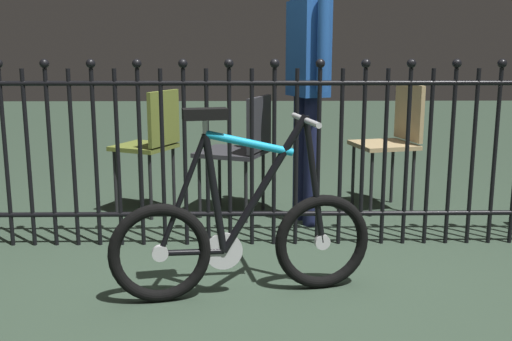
{
  "coord_description": "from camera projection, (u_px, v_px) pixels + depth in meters",
  "views": [
    {
      "loc": [
        -0.12,
        -2.86,
        1.19
      ],
      "look_at": [
        -0.06,
        0.2,
        0.55
      ],
      "focal_mm": 42.97,
      "sensor_mm": 36.0,
      "label": 1
    }
  ],
  "objects": [
    {
      "name": "iron_fence",
      "position": [
        258.0,
        149.0,
        3.58
      ],
      "size": [
        4.14,
        0.07,
        1.15
      ],
      "color": "black",
      "rests_on": "ground"
    },
    {
      "name": "bicycle",
      "position": [
        243.0,
        235.0,
        2.89
      ],
      "size": [
        1.25,
        0.41,
        0.9
      ],
      "color": "black",
      "rests_on": "ground"
    },
    {
      "name": "person_visitor",
      "position": [
        308.0,
        70.0,
        3.95
      ],
      "size": [
        0.28,
        0.45,
        1.69
      ],
      "color": "#191E3F",
      "rests_on": "ground"
    },
    {
      "name": "ground_plane",
      "position": [
        270.0,
        287.0,
        3.04
      ],
      "size": [
        20.0,
        20.0,
        0.0
      ],
      "primitive_type": "plane",
      "color": "#304233"
    },
    {
      "name": "chair_tan",
      "position": [
        395.0,
        134.0,
        4.38
      ],
      "size": [
        0.48,
        0.48,
        0.9
      ],
      "color": "black",
      "rests_on": "ground"
    },
    {
      "name": "chair_charcoal",
      "position": [
        243.0,
        144.0,
        4.22
      ],
      "size": [
        0.55,
        0.55,
        0.84
      ],
      "color": "black",
      "rests_on": "ground"
    },
    {
      "name": "chair_olive",
      "position": [
        152.0,
        139.0,
        4.25
      ],
      "size": [
        0.49,
        0.49,
        0.87
      ],
      "color": "black",
      "rests_on": "ground"
    }
  ]
}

